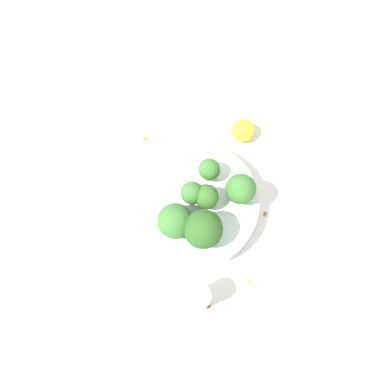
% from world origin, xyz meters
% --- Properties ---
extents(ground_plane, '(3.00, 3.00, 0.00)m').
position_xyz_m(ground_plane, '(0.00, 0.00, 0.00)').
color(ground_plane, white).
extents(bowl, '(0.22, 0.22, 0.04)m').
position_xyz_m(bowl, '(0.00, 0.00, 0.02)').
color(bowl, silver).
rests_on(bowl, ground_plane).
extents(broccoli_floret_0, '(0.04, 0.04, 0.05)m').
position_xyz_m(broccoli_floret_0, '(0.00, 0.00, 0.07)').
color(broccoli_floret_0, '#84AD66').
rests_on(broccoli_floret_0, bowl).
extents(broccoli_floret_1, '(0.06, 0.06, 0.07)m').
position_xyz_m(broccoli_floret_1, '(-0.06, 0.01, 0.08)').
color(broccoli_floret_1, '#7A9E5B').
rests_on(broccoli_floret_1, bowl).
extents(broccoli_floret_2, '(0.04, 0.04, 0.05)m').
position_xyz_m(broccoli_floret_2, '(0.03, -0.04, 0.07)').
color(broccoli_floret_2, '#7A9E5B').
rests_on(broccoli_floret_2, bowl).
extents(broccoli_floret_3, '(0.06, 0.06, 0.06)m').
position_xyz_m(broccoli_floret_3, '(-0.03, 0.04, 0.07)').
color(broccoli_floret_3, '#84AD66').
rests_on(broccoli_floret_3, bowl).
extents(broccoli_floret_4, '(0.04, 0.04, 0.05)m').
position_xyz_m(broccoli_floret_4, '(-0.01, -0.02, 0.07)').
color(broccoli_floret_4, '#7A9E5B').
rests_on(broccoli_floret_4, bowl).
extents(broccoli_floret_5, '(0.05, 0.05, 0.06)m').
position_xyz_m(broccoli_floret_5, '(-0.02, -0.07, 0.07)').
color(broccoli_floret_5, '#7A9E5B').
rests_on(broccoli_floret_5, bowl).
extents(pepper_shaker, '(0.03, 0.03, 0.07)m').
position_xyz_m(pepper_shaker, '(-0.15, 0.05, 0.03)').
color(pepper_shaker, '#B2B7BC').
rests_on(pepper_shaker, ground_plane).
extents(lemon_wedge, '(0.04, 0.04, 0.04)m').
position_xyz_m(lemon_wedge, '(0.10, -0.14, 0.02)').
color(lemon_wedge, yellow).
rests_on(lemon_wedge, ground_plane).
extents(almond_crumb_0, '(0.01, 0.01, 0.01)m').
position_xyz_m(almond_crumb_0, '(0.16, 0.03, 0.00)').
color(almond_crumb_0, '#AD7F4C').
rests_on(almond_crumb_0, ground_plane).
extents(almond_crumb_1, '(0.01, 0.01, 0.01)m').
position_xyz_m(almond_crumb_1, '(0.12, -0.04, 0.00)').
color(almond_crumb_1, tan).
rests_on(almond_crumb_1, ground_plane).
extents(almond_crumb_2, '(0.01, 0.01, 0.01)m').
position_xyz_m(almond_crumb_2, '(-0.16, 0.03, 0.00)').
color(almond_crumb_2, olive).
rests_on(almond_crumb_2, ground_plane).
extents(almond_crumb_3, '(0.01, 0.01, 0.01)m').
position_xyz_m(almond_crumb_3, '(-0.06, -0.11, 0.00)').
color(almond_crumb_3, olive).
rests_on(almond_crumb_3, ground_plane).
extents(almond_crumb_4, '(0.01, 0.01, 0.01)m').
position_xyz_m(almond_crumb_4, '(-0.15, -0.04, 0.00)').
color(almond_crumb_4, tan).
rests_on(almond_crumb_4, ground_plane).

